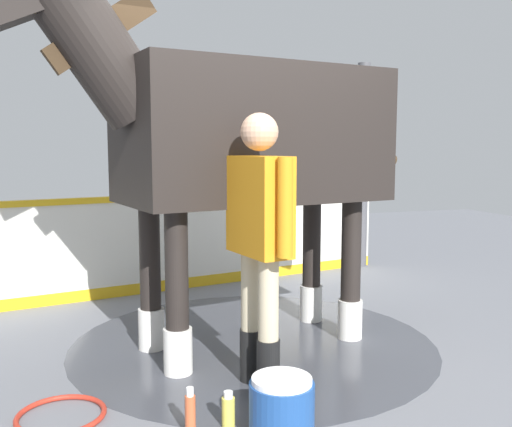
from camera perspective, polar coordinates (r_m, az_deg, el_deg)
The scene contains 10 objects.
ground_plane at distance 4.48m, azimuth 1.77°, elevation -13.92°, with size 16.00×16.00×0.02m, color slate.
wet_patch at distance 4.71m, azimuth -0.27°, elevation -12.72°, with size 2.89×2.89×0.00m, color #42444C.
barrier_wall at distance 6.32m, azimuth -8.92°, elevation -3.24°, with size 5.52×1.18×1.05m.
roof_post_far at distance 7.58m, azimuth 10.49°, elevation 4.63°, with size 0.16×0.16×2.62m, color #4C4C51.
horse at distance 4.38m, azimuth -1.70°, elevation 7.53°, with size 3.36×1.38×2.82m.
handler at distance 3.65m, azimuth 0.34°, elevation -1.65°, with size 0.31×0.69×1.78m.
wash_bucket at distance 3.26m, azimuth 2.56°, elevation -18.74°, with size 0.35×0.35×0.34m.
bottle_shampoo at distance 3.40m, azimuth -2.76°, elevation -18.95°, with size 0.07×0.07×0.21m.
bottle_spray at distance 3.33m, azimuth -6.54°, elevation -19.06°, with size 0.06×0.06×0.27m.
hose_coil at distance 3.71m, azimuth -18.79°, elevation -18.40°, with size 0.52×0.52×0.03m, color #B72D1E.
Camera 1 is at (1.42, 3.95, 1.57)m, focal length 40.30 mm.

